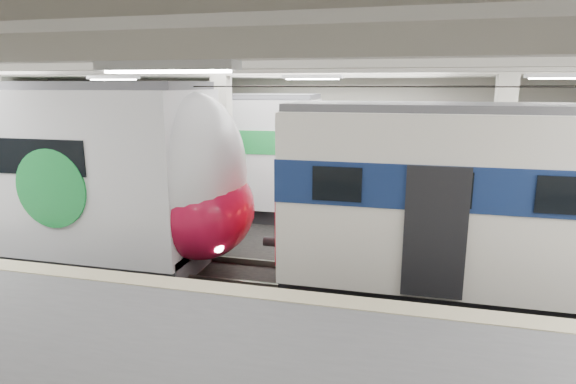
# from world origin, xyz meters

# --- Properties ---
(station_hall) EXTENTS (36.00, 24.00, 5.75)m
(station_hall) POSITION_xyz_m (0.00, -1.74, 3.24)
(station_hall) COLOR black
(station_hall) RESTS_ON ground
(modern_emu) EXTENTS (15.14, 3.12, 4.82)m
(modern_emu) POSITION_xyz_m (-8.01, -0.00, 2.37)
(modern_emu) COLOR white
(modern_emu) RESTS_ON ground
(far_train) EXTENTS (13.90, 3.31, 4.42)m
(far_train) POSITION_xyz_m (-7.49, 5.50, 2.28)
(far_train) COLOR white
(far_train) RESTS_ON ground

